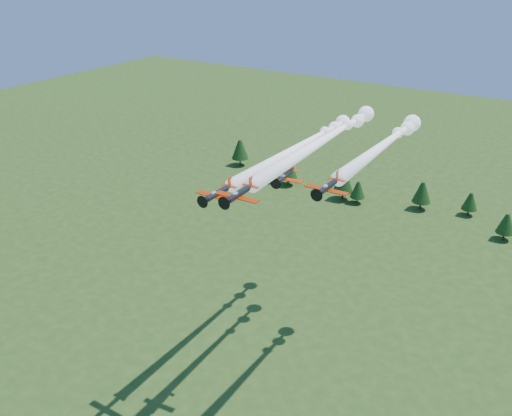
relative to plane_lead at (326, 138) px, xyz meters
The scene contains 6 objects.
ground 56.98m from the plane_lead, 85.14° to the right, with size 600.00×600.00×0.00m, color #294816.
plane_lead is the anchor object (origin of this frame).
plane_left 12.11m from the plane_lead, 141.82° to the left, with size 8.25×61.30×3.70m.
plane_right 12.41m from the plane_lead, 10.17° to the left, with size 7.45×48.82×3.70m.
plane_slot 18.66m from the plane_lead, 87.39° to the right, with size 7.41×8.04×2.59m.
treeline 96.83m from the plane_lead, 99.63° to the left, with size 157.03×18.28×11.88m.
Camera 1 is at (46.02, -76.66, 86.86)m, focal length 40.00 mm.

